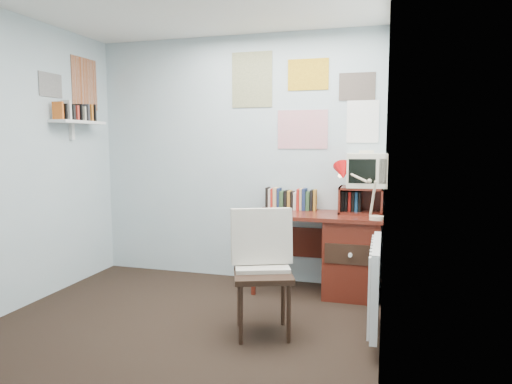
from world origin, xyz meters
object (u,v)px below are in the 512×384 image
desk (346,252)px  radiator (376,283)px  desk_lamp (377,194)px  wall_shelf (78,122)px  tv_riser (361,200)px  crt_tv (366,169)px  desk_chair (263,275)px

desk → radiator: (0.29, -0.93, 0.01)m
desk_lamp → wall_shelf: size_ratio=0.71×
desk_lamp → radiator: desk_lamp is taller
wall_shelf → radiator: bearing=-10.9°
tv_riser → crt_tv: 0.30m
desk → desk_lamp: (0.27, -0.21, 0.58)m
tv_riser → wall_shelf: 2.83m
radiator → desk_lamp: bearing=91.6°
desk → desk_lamp: desk_lamp is taller
desk_lamp → crt_tv: bearing=125.5°
desk → desk_lamp: bearing=-38.2°
tv_riser → desk_lamp: bearing=-65.0°
tv_riser → wall_shelf: (-2.69, -0.49, 0.74)m
tv_riser → radiator: tv_riser is taller
tv_riser → radiator: 1.15m
desk → tv_riser: 0.51m
radiator → wall_shelf: size_ratio=1.29×
crt_tv → wall_shelf: wall_shelf is taller
desk_lamp → crt_tv: 0.41m
tv_riser → radiator: (0.17, -1.04, -0.47)m
desk → desk_chair: size_ratio=1.33×
crt_tv → radiator: (0.13, -1.06, -0.76)m
desk_chair → wall_shelf: (-2.06, 0.69, 1.17)m
wall_shelf → crt_tv: bearing=10.6°
desk_chair → desk_lamp: (0.78, 0.86, 0.53)m
crt_tv → wall_shelf: size_ratio=0.58×
tv_riser → crt_tv: crt_tv is taller
desk → wall_shelf: (-2.57, -0.38, 1.21)m
desk_lamp → radiator: (0.02, -0.72, -0.56)m
desk_chair → desk_lamp: bearing=27.8°
desk → radiator: 0.97m
desk_chair → radiator: desk_chair is taller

